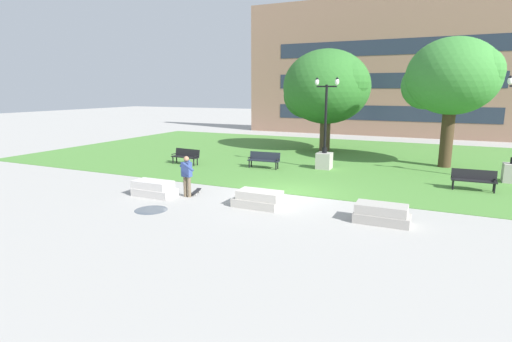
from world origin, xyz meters
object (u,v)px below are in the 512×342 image
Objects in this scene: concrete_block_right at (382,214)px; skateboard at (195,192)px; concrete_block_center at (154,189)px; lamp_post_right at (325,151)px; person_skateboarder at (187,174)px; concrete_block_left at (258,199)px; park_bench_near_left at (264,159)px; park_bench_near_right at (474,179)px; park_bench_far_left at (186,156)px.

concrete_block_right reaches higher than skateboard.
concrete_block_center is 0.36× the size of lamp_post_right.
concrete_block_right is (9.14, 0.40, 0.00)m from concrete_block_center.
concrete_block_center is 1.73m from skateboard.
concrete_block_right is 1.05× the size of person_skateboarder.
park_bench_near_left is (-2.85, 7.06, 0.23)m from concrete_block_left.
park_bench_near_right is (10.83, 6.17, -0.44)m from person_skateboarder.
concrete_block_right is 7.76m from skateboard.
park_bench_far_left is at bearing 127.70° from skateboard.
person_skateboarder is 1.65× the size of skateboard.
person_skateboarder is at bearing -93.53° from park_bench_near_left.
person_skateboarder is at bearing -150.34° from park_bench_near_right.
park_bench_far_left reaches higher than concrete_block_right.
concrete_block_center is 0.98× the size of park_bench_far_left.
park_bench_far_left is (-2.90, 6.56, 0.23)m from concrete_block_center.
concrete_block_right is at bearing 0.80° from concrete_block_left.
park_bench_near_left reaches higher than concrete_block_right.
lamp_post_right reaches higher than park_bench_near_right.
park_bench_near_left and park_bench_near_right have the same top height.
concrete_block_left is 1.01× the size of park_bench_near_left.
person_skateboarder is at bearing -55.03° from park_bench_far_left.
concrete_block_center is at bearing -151.49° from park_bench_near_right.
concrete_block_center is at bearing -161.54° from person_skateboarder.
concrete_block_right is 10.15m from park_bench_near_left.
park_bench_far_left is (-7.55, 6.22, 0.23)m from concrete_block_left.
concrete_block_right is at bearing -4.31° from skateboard.
park_bench_near_left is 0.99× the size of park_bench_far_left.
person_skateboarder reaches higher than concrete_block_left.
concrete_block_left is at bearing 4.19° from concrete_block_center.
park_bench_near_right is at bearing -4.26° from park_bench_near_left.
park_bench_near_left is (1.79, 7.40, 0.23)m from concrete_block_center.
person_skateboarder is at bearing 18.46° from concrete_block_center.
park_bench_far_left is (-12.04, 6.15, 0.23)m from concrete_block_right.
concrete_block_left is 3.32m from skateboard.
park_bench_near_left is at bearing 175.74° from park_bench_near_right.
concrete_block_center is 0.99× the size of park_bench_near_left.
concrete_block_center and concrete_block_right have the same top height.
concrete_block_left is (4.65, 0.34, 0.00)m from concrete_block_center.
person_skateboarder reaches higher than park_bench_far_left.
concrete_block_center is at bearing -175.81° from concrete_block_left.
concrete_block_right is 0.99× the size of park_bench_near_right.
person_skateboarder is at bearing -113.55° from lamp_post_right.
skateboard is 0.57× the size of park_bench_near_left.
concrete_block_center is 9.96m from lamp_post_right.
skateboard is (-3.25, 0.65, -0.22)m from concrete_block_left.
concrete_block_center is at bearing -119.73° from lamp_post_right.
park_bench_near_right is 7.55m from lamp_post_right.
park_bench_near_right is at bearing -15.43° from lamp_post_right.
concrete_block_left reaches higher than skateboard.
lamp_post_right reaches higher than skateboard.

